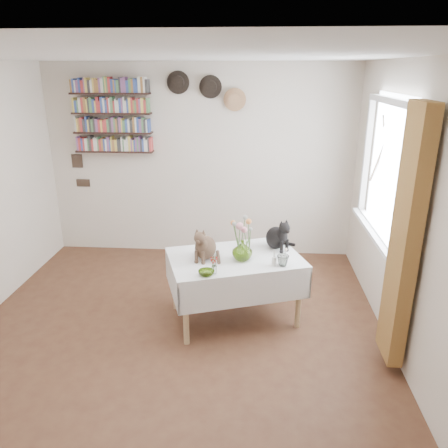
# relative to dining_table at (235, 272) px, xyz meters

# --- Properties ---
(room) EXTENTS (4.08, 4.58, 2.58)m
(room) POSITION_rel_dining_table_xyz_m (-0.55, -0.53, 0.74)
(room) COLOR brown
(room) RESTS_ON ground
(window) EXTENTS (0.12, 1.52, 1.32)m
(window) POSITION_rel_dining_table_xyz_m (1.42, 0.27, 0.89)
(window) COLOR white
(window) RESTS_ON room
(curtain) EXTENTS (0.12, 0.38, 2.10)m
(curtain) POSITION_rel_dining_table_xyz_m (1.35, -0.65, 0.64)
(curtain) COLOR brown
(curtain) RESTS_ON room
(dining_table) EXTENTS (1.46, 1.17, 0.68)m
(dining_table) POSITION_rel_dining_table_xyz_m (0.00, 0.00, 0.00)
(dining_table) COLOR white
(dining_table) RESTS_ON room
(tabby_cat) EXTENTS (0.30, 0.34, 0.34)m
(tabby_cat) POSITION_rel_dining_table_xyz_m (-0.28, -0.04, 0.34)
(tabby_cat) COLOR brown
(tabby_cat) RESTS_ON dining_table
(black_cat) EXTENTS (0.35, 0.36, 0.34)m
(black_cat) POSITION_rel_dining_table_xyz_m (0.40, 0.27, 0.33)
(black_cat) COLOR black
(black_cat) RESTS_ON dining_table
(flower_vase) EXTENTS (0.24, 0.24, 0.20)m
(flower_vase) POSITION_rel_dining_table_xyz_m (0.07, -0.07, 0.27)
(flower_vase) COLOR #84AD34
(flower_vase) RESTS_ON dining_table
(green_bowl) EXTENTS (0.19, 0.19, 0.05)m
(green_bowl) POSITION_rel_dining_table_xyz_m (-0.23, -0.42, 0.19)
(green_bowl) COLOR #84AD34
(green_bowl) RESTS_ON dining_table
(drinking_glass) EXTENTS (0.12, 0.12, 0.10)m
(drinking_glass) POSITION_rel_dining_table_xyz_m (0.45, -0.17, 0.22)
(drinking_glass) COLOR white
(drinking_glass) RESTS_ON dining_table
(candlestick) EXTENTS (0.04, 0.04, 0.16)m
(candlestick) POSITION_rel_dining_table_xyz_m (0.37, -0.17, 0.22)
(candlestick) COLOR white
(candlestick) RESTS_ON dining_table
(berry_jar) EXTENTS (0.05, 0.05, 0.18)m
(berry_jar) POSITION_rel_dining_table_xyz_m (-0.17, -0.38, 0.25)
(berry_jar) COLOR white
(berry_jar) RESTS_ON dining_table
(porcelain_figurine) EXTENTS (0.05, 0.05, 0.09)m
(porcelain_figurine) POSITION_rel_dining_table_xyz_m (0.49, 0.03, 0.21)
(porcelain_figurine) COLOR white
(porcelain_figurine) RESTS_ON dining_table
(flower_bouquet) EXTENTS (0.17, 0.13, 0.39)m
(flower_bouquet) POSITION_rel_dining_table_xyz_m (0.07, -0.06, 0.51)
(flower_bouquet) COLOR #4C7233
(flower_bouquet) RESTS_ON flower_vase
(bookshelf_unit) EXTENTS (1.00, 0.16, 0.91)m
(bookshelf_unit) POSITION_rel_dining_table_xyz_m (-1.65, 1.63, 1.33)
(bookshelf_unit) COLOR black
(bookshelf_unit) RESTS_ON room
(wall_hats) EXTENTS (0.98, 0.09, 0.48)m
(wall_hats) POSITION_rel_dining_table_xyz_m (-0.43, 1.66, 1.66)
(wall_hats) COLOR black
(wall_hats) RESTS_ON room
(wall_art_plaques) EXTENTS (0.21, 0.02, 0.44)m
(wall_art_plaques) POSITION_rel_dining_table_xyz_m (-2.17, 1.70, 0.61)
(wall_art_plaques) COLOR #38281E
(wall_art_plaques) RESTS_ON room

